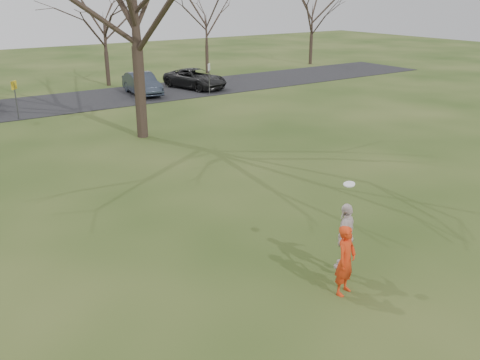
% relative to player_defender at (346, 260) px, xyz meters
% --- Properties ---
extents(ground, '(120.00, 120.00, 0.00)m').
position_rel_player_defender_xyz_m(ground, '(0.02, 0.21, -0.83)').
color(ground, '#1E380F').
rests_on(ground, ground).
extents(parking_strip, '(62.00, 6.50, 0.04)m').
position_rel_player_defender_xyz_m(parking_strip, '(0.02, 25.21, -0.81)').
color(parking_strip, black).
rests_on(parking_strip, ground).
extents(player_defender, '(0.70, 0.57, 1.67)m').
position_rel_player_defender_xyz_m(player_defender, '(0.00, 0.00, 0.00)').
color(player_defender, red).
rests_on(player_defender, ground).
extents(car_5, '(1.94, 4.41, 1.41)m').
position_rel_player_defender_xyz_m(car_5, '(6.49, 24.92, -0.09)').
color(car_5, '#2B3340').
rests_on(car_5, parking_strip).
extents(car_6, '(3.35, 5.22, 1.34)m').
position_rel_player_defender_xyz_m(car_6, '(10.56, 24.97, -0.12)').
color(car_6, black).
rests_on(car_6, parking_strip).
extents(catching_play, '(1.05, 0.81, 2.14)m').
position_rel_player_defender_xyz_m(catching_play, '(0.58, 0.60, 0.21)').
color(catching_play, beige).
rests_on(catching_play, ground).
extents(sign_yellow, '(0.35, 0.35, 2.08)m').
position_rel_player_defender_xyz_m(sign_yellow, '(-1.98, 22.21, 0.62)').
color(sign_yellow, '#47474C').
rests_on(sign_yellow, ground).
extents(sign_white, '(0.35, 0.35, 2.08)m').
position_rel_player_defender_xyz_m(sign_white, '(10.02, 22.21, 0.62)').
color(sign_white, '#47474C').
rests_on(sign_white, ground).
extents(small_tree_row, '(55.00, 5.90, 8.50)m').
position_rel_player_defender_xyz_m(small_tree_row, '(4.40, 30.27, 3.06)').
color(small_tree_row, '#352821').
rests_on(small_tree_row, ground).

